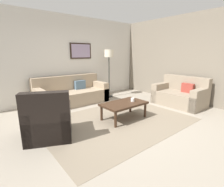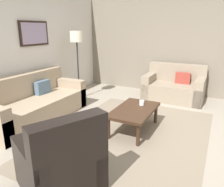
{
  "view_description": "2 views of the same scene",
  "coord_description": "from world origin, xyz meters",
  "px_view_note": "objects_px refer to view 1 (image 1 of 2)",
  "views": [
    {
      "loc": [
        -2.46,
        -2.82,
        1.58
      ],
      "look_at": [
        -0.01,
        0.18,
        0.65
      ],
      "focal_mm": 26.92,
      "sensor_mm": 36.0,
      "label": 1
    },
    {
      "loc": [
        -3.12,
        -1.24,
        1.77
      ],
      "look_at": [
        -0.1,
        0.29,
        0.75
      ],
      "focal_mm": 34.72,
      "sensor_mm": 36.0,
      "label": 2
    }
  ],
  "objects_px": {
    "lamp_standing": "(109,58)",
    "couch_loveseat": "(181,95)",
    "cup": "(133,100)",
    "framed_artwork": "(81,51)",
    "coffee_table": "(124,105)",
    "couch_main": "(71,94)",
    "armchair_leather": "(49,123)"
  },
  "relations": [
    {
      "from": "couch_loveseat",
      "to": "coffee_table",
      "type": "distance_m",
      "value": 2.21
    },
    {
      "from": "cup",
      "to": "framed_artwork",
      "type": "distance_m",
      "value": 2.81
    },
    {
      "from": "lamp_standing",
      "to": "couch_main",
      "type": "bearing_deg",
      "value": 175.76
    },
    {
      "from": "cup",
      "to": "armchair_leather",
      "type": "bearing_deg",
      "value": 173.91
    },
    {
      "from": "couch_main",
      "to": "coffee_table",
      "type": "xyz_separation_m",
      "value": [
        0.4,
        -2.06,
        0.06
      ]
    },
    {
      "from": "coffee_table",
      "to": "framed_artwork",
      "type": "xyz_separation_m",
      "value": [
        0.26,
        2.49,
        1.31
      ]
    },
    {
      "from": "couch_loveseat",
      "to": "armchair_leather",
      "type": "relative_size",
      "value": 1.36
    },
    {
      "from": "coffee_table",
      "to": "framed_artwork",
      "type": "bearing_deg",
      "value": 84.05
    },
    {
      "from": "coffee_table",
      "to": "cup",
      "type": "relative_size",
      "value": 12.23
    },
    {
      "from": "cup",
      "to": "lamp_standing",
      "type": "height_order",
      "value": "lamp_standing"
    },
    {
      "from": "coffee_table",
      "to": "cup",
      "type": "xyz_separation_m",
      "value": [
        0.25,
        -0.05,
        0.1
      ]
    },
    {
      "from": "couch_loveseat",
      "to": "framed_artwork",
      "type": "bearing_deg",
      "value": 125.16
    },
    {
      "from": "couch_loveseat",
      "to": "cup",
      "type": "bearing_deg",
      "value": 173.84
    },
    {
      "from": "armchair_leather",
      "to": "couch_loveseat",
      "type": "bearing_deg",
      "value": -6.12
    },
    {
      "from": "couch_loveseat",
      "to": "framed_artwork",
      "type": "relative_size",
      "value": 1.84
    },
    {
      "from": "couch_loveseat",
      "to": "framed_artwork",
      "type": "distance_m",
      "value": 3.63
    },
    {
      "from": "cup",
      "to": "lamp_standing",
      "type": "bearing_deg",
      "value": 67.39
    },
    {
      "from": "lamp_standing",
      "to": "couch_loveseat",
      "type": "bearing_deg",
      "value": -63.21
    },
    {
      "from": "couch_loveseat",
      "to": "coffee_table",
      "type": "height_order",
      "value": "couch_loveseat"
    },
    {
      "from": "lamp_standing",
      "to": "framed_artwork",
      "type": "bearing_deg",
      "value": 146.77
    },
    {
      "from": "framed_artwork",
      "to": "armchair_leather",
      "type": "bearing_deg",
      "value": -131.11
    },
    {
      "from": "coffee_table",
      "to": "couch_loveseat",
      "type": "bearing_deg",
      "value": -6.75
    },
    {
      "from": "cup",
      "to": "lamp_standing",
      "type": "relative_size",
      "value": 0.05
    },
    {
      "from": "couch_main",
      "to": "framed_artwork",
      "type": "xyz_separation_m",
      "value": [
        0.66,
        0.43,
        1.37
      ]
    },
    {
      "from": "couch_main",
      "to": "lamp_standing",
      "type": "relative_size",
      "value": 1.3
    },
    {
      "from": "cup",
      "to": "framed_artwork",
      "type": "xyz_separation_m",
      "value": [
        0.01,
        2.54,
        1.21
      ]
    },
    {
      "from": "couch_loveseat",
      "to": "coffee_table",
      "type": "xyz_separation_m",
      "value": [
        -2.2,
        0.26,
        0.06
      ]
    },
    {
      "from": "armchair_leather",
      "to": "cup",
      "type": "relative_size",
      "value": 11.87
    },
    {
      "from": "framed_artwork",
      "to": "couch_loveseat",
      "type": "bearing_deg",
      "value": -54.84
    },
    {
      "from": "couch_loveseat",
      "to": "lamp_standing",
      "type": "height_order",
      "value": "lamp_standing"
    },
    {
      "from": "couch_loveseat",
      "to": "armchair_leather",
      "type": "height_order",
      "value": "armchair_leather"
    },
    {
      "from": "couch_main",
      "to": "cup",
      "type": "relative_size",
      "value": 24.7
    }
  ]
}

